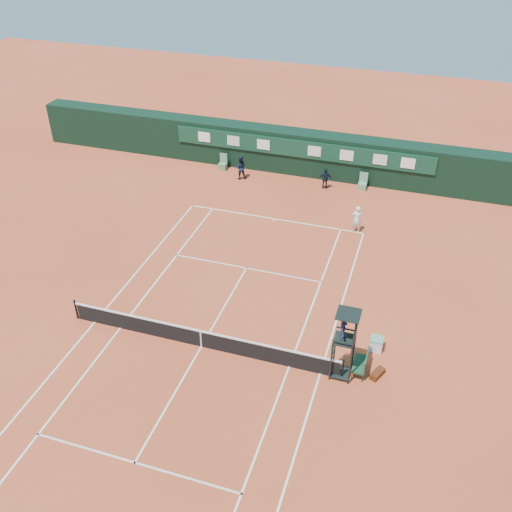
% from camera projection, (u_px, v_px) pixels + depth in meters
% --- Properties ---
extents(ground, '(90.00, 90.00, 0.00)m').
position_uv_depth(ground, '(202.00, 346.00, 25.79)').
color(ground, '#C8522F').
rests_on(ground, ground).
extents(court_lines, '(11.05, 23.85, 0.01)m').
position_uv_depth(court_lines, '(202.00, 346.00, 25.79)').
color(court_lines, white).
rests_on(court_lines, ground).
extents(tennis_net, '(12.90, 0.10, 1.10)m').
position_uv_depth(tennis_net, '(201.00, 338.00, 25.50)').
color(tennis_net, black).
rests_on(tennis_net, ground).
extents(back_wall, '(40.00, 1.65, 3.00)m').
position_uv_depth(back_wall, '(303.00, 152.00, 39.67)').
color(back_wall, black).
rests_on(back_wall, ground).
extents(linesman_chair_left, '(0.55, 0.50, 1.15)m').
position_uv_depth(linesman_chair_left, '(223.00, 165.00, 40.74)').
color(linesman_chair_left, '#55815A').
rests_on(linesman_chair_left, ground).
extents(linesman_chair_right, '(0.55, 0.50, 1.15)m').
position_uv_depth(linesman_chair_right, '(362.00, 185.00, 38.22)').
color(linesman_chair_right, '#5C8D66').
rests_on(linesman_chair_right, ground).
extents(umpire_chair, '(0.96, 0.95, 3.42)m').
position_uv_depth(umpire_chair, '(345.00, 332.00, 22.96)').
color(umpire_chair, black).
rests_on(umpire_chair, ground).
extents(player_bench, '(0.56, 1.20, 1.10)m').
position_uv_depth(player_bench, '(363.00, 362.00, 24.15)').
color(player_bench, '#183D23').
rests_on(player_bench, ground).
extents(tennis_bag, '(0.61, 0.83, 0.28)m').
position_uv_depth(tennis_bag, '(377.00, 374.00, 24.21)').
color(tennis_bag, black).
rests_on(tennis_bag, ground).
extents(cooler, '(0.57, 0.57, 0.65)m').
position_uv_depth(cooler, '(376.00, 344.00, 25.47)').
color(cooler, white).
rests_on(cooler, ground).
extents(tennis_ball, '(0.06, 0.06, 0.06)m').
position_uv_depth(tennis_ball, '(307.00, 247.00, 32.45)').
color(tennis_ball, yellow).
rests_on(tennis_ball, ground).
extents(player, '(0.71, 0.55, 1.72)m').
position_uv_depth(player, '(357.00, 219.00, 33.42)').
color(player, white).
rests_on(player, ground).
extents(ball_kid_left, '(1.00, 0.91, 1.68)m').
position_uv_depth(ball_kid_left, '(240.00, 168.00, 39.21)').
color(ball_kid_left, black).
rests_on(ball_kid_left, ground).
extents(ball_kid_right, '(0.90, 0.52, 1.45)m').
position_uv_depth(ball_kid_right, '(325.00, 179.00, 38.05)').
color(ball_kid_right, black).
rests_on(ball_kid_right, ground).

